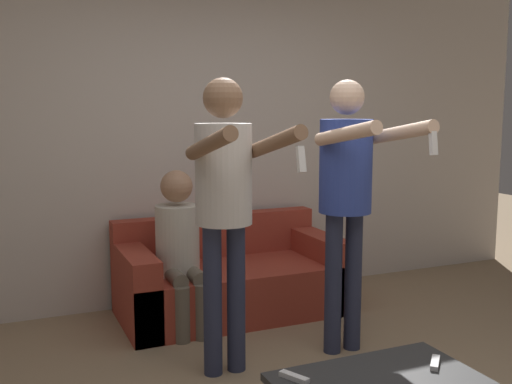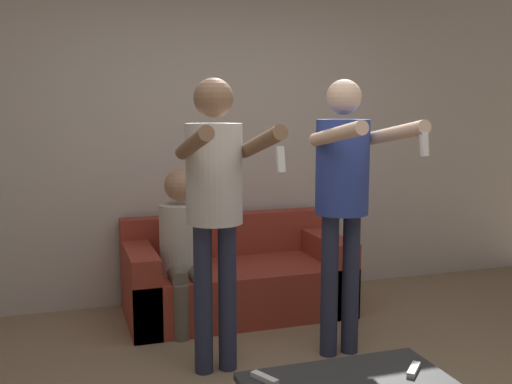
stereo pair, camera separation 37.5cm
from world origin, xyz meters
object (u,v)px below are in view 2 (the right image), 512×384
object	(u,v)px
couch	(236,280)
remote_near	(414,370)
remote_far	(265,378)
person_standing_right	(344,184)
person_standing_left	(215,190)
person_seated	(183,242)

from	to	relation	value
couch	remote_near	size ratio (longest dim) A/B	12.61
couch	remote_far	xyz separation A→B (m)	(-0.41, -1.89, 0.10)
remote_far	remote_near	bearing A→B (deg)	-10.74
couch	person_standing_right	xyz separation A→B (m)	(0.41, -1.00, 0.85)
person_standing_left	remote_far	distance (m)	1.16
person_standing_right	remote_far	size ratio (longest dim) A/B	11.57
person_standing_left	person_seated	world-z (taller)	person_standing_left
person_standing_left	remote_near	xyz separation A→B (m)	(0.69, -1.01, -0.75)
couch	person_standing_left	size ratio (longest dim) A/B	0.96
person_seated	person_standing_left	bearing A→B (deg)	-87.62
couch	remote_near	world-z (taller)	couch
person_standing_right	remote_far	distance (m)	1.42
remote_near	remote_far	bearing A→B (deg)	169.26
person_standing_left	person_standing_right	distance (m)	0.82
person_standing_right	person_seated	xyz separation A→B (m)	(-0.85, 0.83, -0.49)
person_seated	remote_far	bearing A→B (deg)	-88.91
remote_far	person_standing_left	bearing A→B (deg)	89.88
person_standing_right	remote_far	bearing A→B (deg)	-132.78
person_standing_right	remote_near	world-z (taller)	person_standing_right
couch	person_standing_right	distance (m)	1.38
person_seated	remote_far	size ratio (longest dim) A/B	7.53
couch	person_seated	bearing A→B (deg)	-158.78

